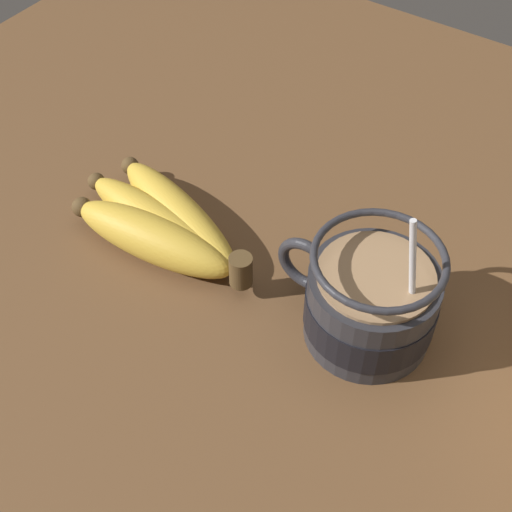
{
  "coord_description": "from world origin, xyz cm",
  "views": [
    {
      "loc": [
        -21.63,
        29.64,
        50.87
      ],
      "look_at": [
        0.27,
        -2.54,
        7.17
      ],
      "focal_mm": 50.0,
      "sensor_mm": 36.0,
      "label": 1
    }
  ],
  "objects": [
    {
      "name": "banana_bunch",
      "position": [
        10.2,
        -2.4,
        5.08
      ],
      "size": [
        20.18,
        10.95,
        4.43
      ],
      "color": "#4C381E",
      "rests_on": "table"
    },
    {
      "name": "table",
      "position": [
        0.0,
        0.0,
        1.55
      ],
      "size": [
        102.69,
        102.69,
        3.11
      ],
      "color": "brown",
      "rests_on": "ground"
    },
    {
      "name": "coffee_mug",
      "position": [
        -9.68,
        -3.73,
        6.9
      ],
      "size": [
        13.81,
        10.42,
        14.05
      ],
      "color": "#28282D",
      "rests_on": "table"
    }
  ]
}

